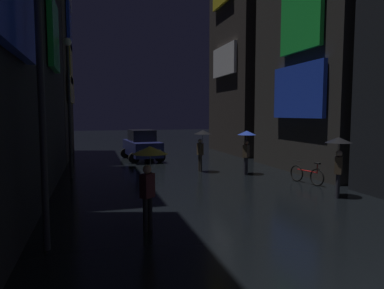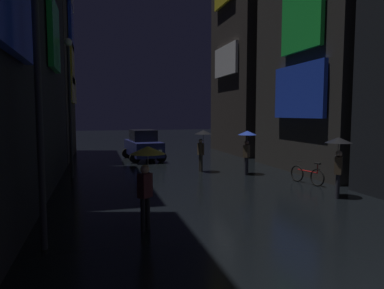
# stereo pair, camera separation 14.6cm
# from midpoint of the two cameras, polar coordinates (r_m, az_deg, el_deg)

# --- Properties ---
(building_left_far) EXTENTS (4.25, 8.34, 14.36)m
(building_left_far) POSITION_cam_midpoint_polar(r_m,az_deg,el_deg) (25.29, -24.16, 14.40)
(building_left_far) COLOR #33302D
(building_left_far) RESTS_ON ground
(building_right_mid) EXTENTS (4.25, 7.58, 16.17)m
(building_right_mid) POSITION_cam_midpoint_polar(r_m,az_deg,el_deg) (19.74, 21.75, 19.89)
(building_right_mid) COLOR #33302D
(building_right_mid) RESTS_ON ground
(building_right_far) EXTENTS (4.25, 7.14, 18.20)m
(building_right_far) POSITION_cam_midpoint_polar(r_m,az_deg,el_deg) (27.34, 10.07, 18.10)
(building_right_far) COLOR #2D2826
(building_right_far) RESTS_ON ground
(pedestrian_foreground_left_yellow) EXTENTS (0.90, 0.90, 2.12)m
(pedestrian_foreground_left_yellow) POSITION_cam_midpoint_polar(r_m,az_deg,el_deg) (8.66, -7.04, -3.27)
(pedestrian_foreground_left_yellow) COLOR black
(pedestrian_foreground_left_yellow) RESTS_ON ground
(pedestrian_midstreet_left_black) EXTENTS (0.90, 0.90, 2.12)m
(pedestrian_midstreet_left_black) POSITION_cam_midpoint_polar(r_m,az_deg,el_deg) (17.21, 2.00, 0.92)
(pedestrian_midstreet_left_black) COLOR #38332D
(pedestrian_midstreet_left_black) RESTS_ON ground
(pedestrian_near_crossing_blue) EXTENTS (0.90, 0.90, 2.12)m
(pedestrian_near_crossing_blue) POSITION_cam_midpoint_polar(r_m,az_deg,el_deg) (16.66, 9.41, 0.72)
(pedestrian_near_crossing_blue) COLOR #2D2D38
(pedestrian_near_crossing_blue) RESTS_ON ground
(pedestrian_foreground_right_black) EXTENTS (0.90, 0.90, 2.12)m
(pedestrian_foreground_right_black) POSITION_cam_midpoint_polar(r_m,az_deg,el_deg) (12.96, 23.50, -0.88)
(pedestrian_foreground_right_black) COLOR #2D2D38
(pedestrian_foreground_right_black) RESTS_ON ground
(bicycle_parked_at_storefront) EXTENTS (0.46, 1.79, 0.96)m
(bicycle_parked_at_storefront) POSITION_cam_midpoint_polar(r_m,az_deg,el_deg) (15.19, 18.90, -4.78)
(bicycle_parked_at_storefront) COLOR black
(bicycle_parked_at_storefront) RESTS_ON ground
(car_distant) EXTENTS (2.52, 4.28, 1.92)m
(car_distant) POSITION_cam_midpoint_polar(r_m,az_deg,el_deg) (21.96, -7.96, -0.16)
(car_distant) COLOR navy
(car_distant) RESTS_ON ground
(streetlamp_left_far) EXTENTS (0.36, 0.36, 6.28)m
(streetlamp_left_far) POSITION_cam_midpoint_polar(r_m,az_deg,el_deg) (16.45, -19.49, 8.09)
(streetlamp_left_far) COLOR #2D2D33
(streetlamp_left_far) RESTS_ON ground
(streetlamp_left_near) EXTENTS (0.36, 0.36, 6.18)m
(streetlamp_left_near) POSITION_cam_midpoint_polar(r_m,az_deg,el_deg) (7.89, -23.87, 11.08)
(streetlamp_left_near) COLOR #2D2D33
(streetlamp_left_near) RESTS_ON ground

